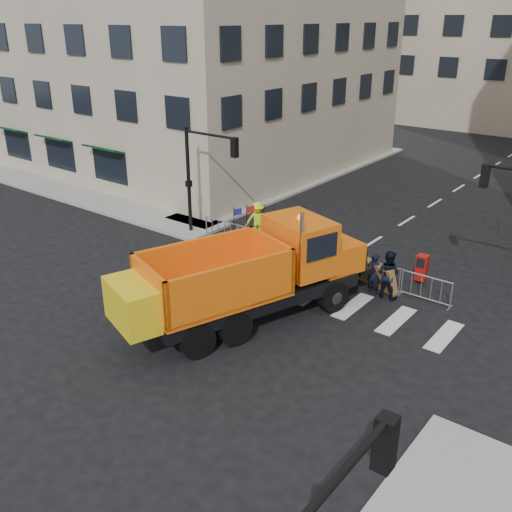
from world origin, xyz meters
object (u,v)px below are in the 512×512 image
Objects in this scene: cop_c at (354,264)px; cop_a at (374,273)px; plow_truck at (246,274)px; worker at (258,220)px; newspaper_box at (422,268)px; cop_b at (388,274)px.

cop_a is at bearing 129.18° from cop_c.
worker is (-4.54, 6.54, -0.79)m from plow_truck.
plow_truck is 7.97m from newspaper_box.
cop_a is 0.85× the size of cop_c.
worker is 1.68× the size of newspaper_box.
cop_c is 1.09× the size of worker.
plow_truck reaches higher than cop_c.
worker reaches higher than cop_b.
cop_c is 6.48m from worker.
plow_truck is 5.62m from cop_a.
worker is (-7.15, 1.67, 0.21)m from cop_a.
plow_truck is 8.00m from worker.
cop_b is 1.07× the size of worker.
cop_b is at bearing -14.26° from plow_truck.
cop_c is at bearing -138.67° from newspaper_box.
cop_c reaches higher than cop_a.
cop_b is 7.91m from worker.
plow_truck reaches higher than worker.
plow_truck is 10.14× the size of newspaper_box.
plow_truck reaches higher than cop_b.
cop_b is at bearing -45.42° from worker.
worker is at bearing 178.66° from newspaper_box.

